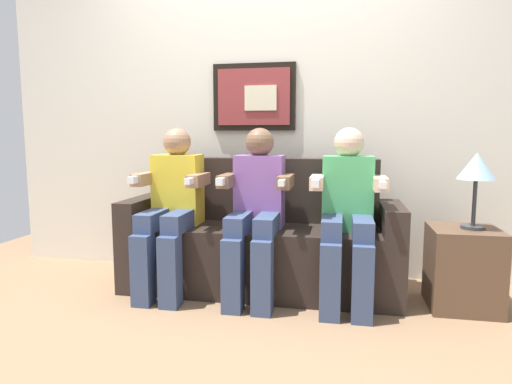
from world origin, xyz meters
The scene contains 8 objects.
ground_plane centered at (0.00, 0.00, 0.00)m, with size 5.54×5.54×0.00m, color #8C6B4C.
back_wall_assembly centered at (0.00, 0.76, 1.30)m, with size 4.26×0.10×2.60m.
couch centered at (0.00, 0.33, 0.31)m, with size 1.86×0.58×0.90m.
person_on_left centered at (-0.58, 0.16, 0.61)m, with size 0.46×0.56×1.11m.
person_in_middle centered at (0.00, 0.16, 0.61)m, with size 0.46×0.56×1.11m.
person_on_right centered at (0.58, 0.16, 0.61)m, with size 0.46×0.56×1.11m.
side_table_right centered at (1.28, 0.22, 0.25)m, with size 0.40×0.40×0.50m.
table_lamp centered at (1.32, 0.21, 0.86)m, with size 0.22×0.22×0.46m.
Camera 1 is at (0.54, -2.61, 1.05)m, focal length 31.02 mm.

